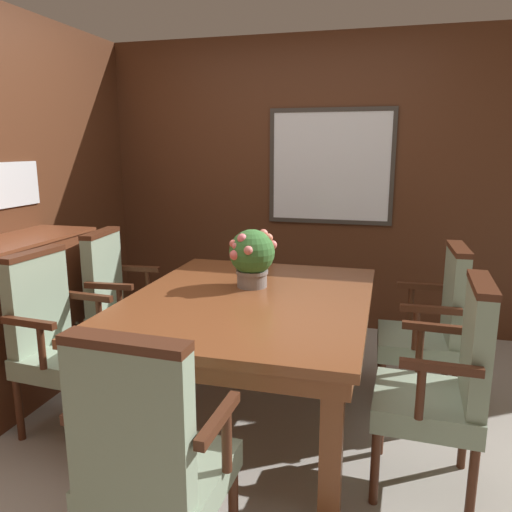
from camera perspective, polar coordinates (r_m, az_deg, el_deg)
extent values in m
plane|color=#A39E93|center=(2.96, -4.37, -19.24)|extent=(14.00, 14.00, 0.00)
cube|color=#4C2816|center=(4.36, 3.62, 8.08)|extent=(7.20, 0.06, 2.45)
cube|color=white|center=(4.25, 8.52, 10.05)|extent=(0.96, 0.01, 0.88)
cube|color=#38332D|center=(4.25, 8.72, 16.22)|extent=(1.03, 0.02, 0.04)
cube|color=#38332D|center=(4.29, 8.32, 3.94)|extent=(1.03, 0.02, 0.03)
cube|color=#38332D|center=(4.33, 1.83, 10.22)|extent=(0.04, 0.02, 0.88)
cube|color=#38332D|center=(4.22, 15.36, 9.74)|extent=(0.03, 0.02, 0.88)
cube|color=brown|center=(2.53, -18.10, -16.70)|extent=(0.09, 0.09, 0.69)
cube|color=brown|center=(2.20, 8.60, -21.01)|extent=(0.09, 0.09, 0.69)
cube|color=brown|center=(3.70, -5.99, -6.65)|extent=(0.09, 0.09, 0.69)
cube|color=brown|center=(3.49, 11.29, -8.07)|extent=(0.09, 0.09, 0.69)
cube|color=brown|center=(2.80, -0.79, -6.45)|extent=(1.25, 1.59, 0.09)
cube|color=brown|center=(2.78, -0.80, -5.13)|extent=(1.31, 1.65, 0.04)
cylinder|color=#472314|center=(2.76, 14.06, -17.92)|extent=(0.04, 0.04, 0.35)
cylinder|color=#472314|center=(2.43, 13.43, -22.44)|extent=(0.04, 0.04, 0.35)
cylinder|color=#472314|center=(2.77, 22.64, -18.36)|extent=(0.04, 0.04, 0.35)
cylinder|color=#472314|center=(2.45, 23.46, -22.89)|extent=(0.04, 0.04, 0.35)
cube|color=gray|center=(2.48, 18.78, -15.79)|extent=(0.47, 0.47, 0.11)
cube|color=gray|center=(2.37, 23.89, -9.30)|extent=(0.10, 0.41, 0.51)
cube|color=#472314|center=(2.29, 24.48, -2.96)|extent=(0.11, 0.41, 0.03)
cylinder|color=#472314|center=(2.62, 18.20, -10.05)|extent=(0.04, 0.04, 0.23)
cube|color=#472314|center=(2.58, 19.90, -7.72)|extent=(0.32, 0.05, 0.04)
cylinder|color=#472314|center=(2.19, 18.29, -14.57)|extent=(0.04, 0.04, 0.23)
cube|color=#472314|center=(2.15, 20.36, -11.87)|extent=(0.32, 0.05, 0.04)
cylinder|color=#472314|center=(2.17, -2.61, -26.87)|extent=(0.04, 0.04, 0.35)
cylinder|color=#472314|center=(2.31, -12.56, -24.52)|extent=(0.04, 0.04, 0.35)
cube|color=gray|center=(1.95, -10.66, -23.66)|extent=(0.46, 0.47, 0.11)
cube|color=gray|center=(1.65, -14.29, -18.33)|extent=(0.41, 0.10, 0.51)
cube|color=#472314|center=(1.53, -14.84, -9.55)|extent=(0.41, 0.11, 0.03)
cylinder|color=#472314|center=(1.80, -3.37, -20.26)|extent=(0.04, 0.04, 0.23)
cube|color=#472314|center=(1.68, -4.28, -18.08)|extent=(0.05, 0.32, 0.04)
cylinder|color=#472314|center=(1.99, -16.58, -17.36)|extent=(0.04, 0.04, 0.23)
cube|color=#472314|center=(1.89, -17.99, -15.16)|extent=(0.05, 0.32, 0.04)
cylinder|color=#472314|center=(3.41, 14.06, -11.78)|extent=(0.04, 0.04, 0.35)
cylinder|color=#472314|center=(3.06, 14.10, -14.70)|extent=(0.04, 0.04, 0.35)
cylinder|color=#472314|center=(3.44, 20.77, -12.00)|extent=(0.04, 0.04, 0.35)
cylinder|color=#472314|center=(3.10, 21.66, -14.90)|extent=(0.04, 0.04, 0.35)
cube|color=gray|center=(3.15, 17.93, -9.49)|extent=(0.47, 0.46, 0.11)
cube|color=gray|center=(3.08, 21.79, -4.20)|extent=(0.09, 0.41, 0.51)
cube|color=#472314|center=(3.02, 22.20, 0.74)|extent=(0.10, 0.41, 0.03)
cylinder|color=#472314|center=(3.31, 17.25, -5.22)|extent=(0.04, 0.04, 0.23)
cube|color=#472314|center=(3.29, 18.57, -3.32)|extent=(0.32, 0.04, 0.04)
cylinder|color=#472314|center=(2.87, 17.81, -7.96)|extent=(0.04, 0.04, 0.23)
cube|color=#472314|center=(2.84, 19.34, -5.79)|extent=(0.32, 0.04, 0.04)
cylinder|color=#472314|center=(3.37, -12.04, -11.93)|extent=(0.04, 0.04, 0.35)
cylinder|color=#472314|center=(3.70, -9.80, -9.57)|extent=(0.04, 0.04, 0.35)
cylinder|color=#472314|center=(3.53, -18.10, -11.15)|extent=(0.04, 0.04, 0.35)
cylinder|color=#472314|center=(3.85, -15.41, -8.99)|extent=(0.04, 0.04, 0.35)
cube|color=gray|center=(3.53, -14.04, -6.89)|extent=(0.49, 0.48, 0.11)
cube|color=gray|center=(3.52, -17.09, -1.84)|extent=(0.12, 0.42, 0.51)
cube|color=#472314|center=(3.47, -17.37, 2.51)|extent=(0.12, 0.42, 0.03)
cylinder|color=#472314|center=(3.26, -15.28, -5.38)|extent=(0.04, 0.04, 0.23)
cube|color=#472314|center=(3.26, -16.49, -3.32)|extent=(0.32, 0.06, 0.04)
cylinder|color=#472314|center=(3.67, -12.24, -3.24)|extent=(0.04, 0.04, 0.23)
cube|color=#472314|center=(3.66, -13.31, -1.41)|extent=(0.32, 0.06, 0.04)
cylinder|color=#472314|center=(2.83, -19.45, -17.47)|extent=(0.04, 0.04, 0.35)
cylinder|color=#472314|center=(3.10, -14.90, -14.40)|extent=(0.04, 0.04, 0.35)
cylinder|color=#472314|center=(3.07, -25.45, -15.52)|extent=(0.04, 0.04, 0.35)
cylinder|color=#472314|center=(3.32, -20.70, -12.93)|extent=(0.04, 0.04, 0.35)
cube|color=gray|center=(2.97, -20.47, -11.04)|extent=(0.49, 0.48, 0.11)
cube|color=gray|center=(2.99, -23.70, -4.84)|extent=(0.11, 0.41, 0.51)
cube|color=#472314|center=(2.93, -24.16, 0.24)|extent=(0.12, 0.42, 0.03)
cylinder|color=#472314|center=(2.73, -23.30, -9.50)|extent=(0.04, 0.04, 0.23)
cube|color=#472314|center=(2.73, -24.57, -6.96)|extent=(0.32, 0.06, 0.04)
cylinder|color=#472314|center=(3.06, -17.46, -6.69)|extent=(0.04, 0.04, 0.23)
cube|color=#472314|center=(3.07, -18.63, -4.43)|extent=(0.32, 0.06, 0.04)
cylinder|color=gray|center=(2.96, -0.46, -2.56)|extent=(0.18, 0.18, 0.10)
cylinder|color=gray|center=(2.95, -0.46, -1.80)|extent=(0.19, 0.19, 0.02)
sphere|color=#387033|center=(2.92, -0.46, 0.44)|extent=(0.27, 0.27, 0.27)
sphere|color=#E76768|center=(2.84, -2.46, 0.12)|extent=(0.06, 0.06, 0.06)
sphere|color=#EB7871|center=(2.93, 1.89, 1.27)|extent=(0.06, 0.06, 0.06)
sphere|color=#E37B6A|center=(2.93, 0.85, 2.56)|extent=(0.05, 0.05, 0.05)
sphere|color=#DB7670|center=(2.80, -0.88, 0.65)|extent=(0.05, 0.05, 0.05)
sphere|color=#E98063|center=(2.91, 1.44, 2.08)|extent=(0.05, 0.05, 0.05)
sphere|color=#ED7066|center=(2.87, -2.60, 1.44)|extent=(0.04, 0.04, 0.04)
sphere|color=#E96A6E|center=(3.00, 0.42, 2.21)|extent=(0.05, 0.05, 0.05)
sphere|color=#E06872|center=(2.84, -1.61, 2.03)|extent=(0.06, 0.06, 0.06)
sphere|color=#E27271|center=(2.85, -2.41, 1.15)|extent=(0.04, 0.04, 0.04)
cube|color=brown|center=(3.50, -25.21, -6.50)|extent=(0.43, 1.08, 0.98)
cube|color=brown|center=(3.38, -25.99, 1.55)|extent=(0.45, 1.10, 0.02)
sphere|color=#4C422D|center=(3.29, -22.65, -2.46)|extent=(0.03, 0.03, 0.03)
sphere|color=#4C422D|center=(3.22, -24.73, -9.92)|extent=(0.03, 0.03, 0.03)
sphere|color=#4C422D|center=(3.58, -19.79, -7.28)|extent=(0.03, 0.03, 0.03)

